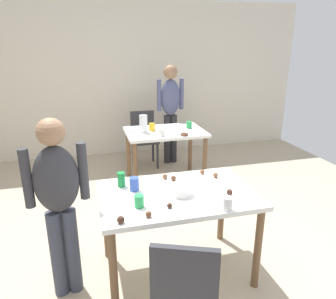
{
  "coord_description": "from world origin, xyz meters",
  "views": [
    {
      "loc": [
        -0.7,
        -2.42,
        1.89
      ],
      "look_at": [
        0.06,
        0.46,
        0.9
      ],
      "focal_mm": 34.03,
      "sensor_mm": 36.0,
      "label": 1
    }
  ],
  "objects": [
    {
      "name": "donut_far_2",
      "position": [
        -0.09,
        1.78,
        0.77
      ],
      "size": [
        0.11,
        0.11,
        0.03
      ],
      "primitive_type": "torus",
      "color": "white",
      "rests_on": "dining_table_far"
    },
    {
      "name": "cake_ball_7",
      "position": [
        0.38,
        0.02,
        0.77
      ],
      "size": [
        0.05,
        0.05,
        0.05
      ],
      "primitive_type": "sphere",
      "color": "brown",
      "rests_on": "dining_table_near"
    },
    {
      "name": "donut_far_1",
      "position": [
        0.24,
        1.57,
        0.77
      ],
      "size": [
        0.12,
        0.12,
        0.04
      ],
      "primitive_type": "torus",
      "color": "white",
      "rests_on": "dining_table_far"
    },
    {
      "name": "wall_back",
      "position": [
        0.0,
        3.2,
        1.3
      ],
      "size": [
        6.4,
        0.1,
        2.6
      ],
      "primitive_type": "cube",
      "color": "beige",
      "rests_on": "ground_plane"
    },
    {
      "name": "chair_far_table",
      "position": [
        0.17,
        2.44,
        0.5
      ],
      "size": [
        0.4,
        0.4,
        0.87
      ],
      "color": "#2D2D33",
      "rests_on": "ground_plane"
    },
    {
      "name": "ground_plane",
      "position": [
        0.0,
        0.0,
        0.0
      ],
      "size": [
        6.4,
        6.4,
        0.0
      ],
      "primitive_type": "plane",
      "color": "tan"
    },
    {
      "name": "mixing_bowl",
      "position": [
        -0.02,
        -0.23,
        0.79
      ],
      "size": [
        0.17,
        0.17,
        0.08
      ],
      "primitive_type": "cylinder",
      "color": "white",
      "rests_on": "dining_table_near"
    },
    {
      "name": "cake_ball_0",
      "position": [
        0.3,
        0.12,
        0.77
      ],
      "size": [
        0.04,
        0.04,
        0.04
      ],
      "primitive_type": "sphere",
      "color": "brown",
      "rests_on": "dining_table_near"
    },
    {
      "name": "dining_table_far",
      "position": [
        0.34,
        1.71,
        0.64
      ],
      "size": [
        1.08,
        0.75,
        0.75
      ],
      "color": "white",
      "rests_on": "ground_plane"
    },
    {
      "name": "cake_ball_1",
      "position": [
        -0.16,
        -0.42,
        0.77
      ],
      "size": [
        0.04,
        0.04,
        0.04
      ],
      "primitive_type": "sphere",
      "color": "#3D2319",
      "rests_on": "dining_table_near"
    },
    {
      "name": "soda_can",
      "position": [
        -0.46,
        0.05,
        0.81
      ],
      "size": [
        0.07,
        0.07,
        0.12
      ],
      "primitive_type": "cylinder",
      "color": "#198438",
      "rests_on": "dining_table_near"
    },
    {
      "name": "cup_near_1",
      "position": [
        -0.37,
        -0.35,
        0.8
      ],
      "size": [
        0.07,
        0.07,
        0.09
      ],
      "primitive_type": "cylinder",
      "color": "green",
      "rests_on": "dining_table_near"
    },
    {
      "name": "cake_ball_3",
      "position": [
        -0.0,
        0.05,
        0.77
      ],
      "size": [
        0.05,
        0.05,
        0.05
      ],
      "primitive_type": "sphere",
      "color": "brown",
      "rests_on": "dining_table_near"
    },
    {
      "name": "fork_near",
      "position": [
        0.47,
        -0.24,
        0.75
      ],
      "size": [
        0.17,
        0.02,
        0.01
      ],
      "primitive_type": "cube",
      "color": "silver",
      "rests_on": "dining_table_near"
    },
    {
      "name": "chair_near_table",
      "position": [
        -0.21,
        -0.97,
        0.5
      ],
      "size": [
        0.52,
        0.52,
        0.87
      ],
      "color": "#2D2D33",
      "rests_on": "ground_plane"
    },
    {
      "name": "cup_far_1",
      "position": [
        0.24,
        1.45,
        0.8
      ],
      "size": [
        0.08,
        0.08,
        0.09
      ],
      "primitive_type": "cylinder",
      "color": "white",
      "rests_on": "dining_table_far"
    },
    {
      "name": "cup_far_2",
      "position": [
        0.17,
        1.76,
        0.8
      ],
      "size": [
        0.08,
        0.08,
        0.1
      ],
      "primitive_type": "cylinder",
      "color": "yellow",
      "rests_on": "dining_table_far"
    },
    {
      "name": "person_adult_far",
      "position": [
        0.61,
        2.43,
        0.96
      ],
      "size": [
        0.45,
        0.23,
        1.59
      ],
      "color": "#28282D",
      "rests_on": "ground_plane"
    },
    {
      "name": "cake_ball_2",
      "position": [
        -0.53,
        -0.54,
        0.78
      ],
      "size": [
        0.05,
        0.05,
        0.05
      ],
      "primitive_type": "sphere",
      "color": "#3D2319",
      "rests_on": "dining_table_near"
    },
    {
      "name": "donut_far_0",
      "position": [
        0.53,
        1.41,
        0.77
      ],
      "size": [
        0.11,
        0.11,
        0.03
      ],
      "primitive_type": "torus",
      "color": "brown",
      "rests_on": "dining_table_far"
    },
    {
      "name": "cake_ball_4",
      "position": [
        -0.06,
        0.1,
        0.77
      ],
      "size": [
        0.05,
        0.05,
        0.05
      ],
      "primitive_type": "sphere",
      "color": "brown",
      "rests_on": "dining_table_near"
    },
    {
      "name": "cup_near_0",
      "position": [
        0.24,
        -0.55,
        0.8
      ],
      "size": [
        0.07,
        0.07,
        0.1
      ],
      "primitive_type": "cylinder",
      "color": "white",
      "rests_on": "dining_table_near"
    },
    {
      "name": "cup_far_0",
      "position": [
        0.71,
        1.76,
        0.8
      ],
      "size": [
        0.08,
        0.08,
        0.1
      ],
      "primitive_type": "cylinder",
      "color": "green",
      "rests_on": "dining_table_far"
    },
    {
      "name": "person_girl_near",
      "position": [
        -0.94,
        -0.21,
        0.84
      ],
      "size": [
        0.46,
        0.24,
        1.42
      ],
      "color": "#383D4C",
      "rests_on": "ground_plane"
    },
    {
      "name": "cake_ball_5",
      "position": [
        -0.33,
        -0.51,
        0.77
      ],
      "size": [
        0.04,
        0.04,
        0.04
      ],
      "primitive_type": "sphere",
      "color": "brown",
      "rests_on": "dining_table_near"
    },
    {
      "name": "pitcher_far",
      "position": [
        0.04,
        1.7,
        0.87
      ],
      "size": [
        0.11,
        0.11,
        0.24
      ],
      "primitive_type": "cylinder",
      "color": "white",
      "rests_on": "dining_table_far"
    },
    {
      "name": "dining_table_near",
      "position": [
        -0.04,
        -0.19,
        0.66
      ],
      "size": [
        1.25,
        0.82,
        0.75
      ],
      "color": "white",
      "rests_on": "ground_plane"
    },
    {
      "name": "cake_ball_6",
      "position": [
        0.35,
        -0.33,
        0.77
      ],
      "size": [
        0.05,
        0.05,
        0.05
      ],
      "primitive_type": "sphere",
      "color": "#3D2319",
      "rests_on": "dining_table_near"
    },
    {
      "name": "cup_near_2",
      "position": [
        -0.36,
        -0.06,
        0.81
      ],
      "size": [
        0.08,
        0.08,
        0.11
      ],
      "primitive_type": "cylinder",
      "color": "#3351B2",
      "rests_on": "dining_table_near"
    }
  ]
}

